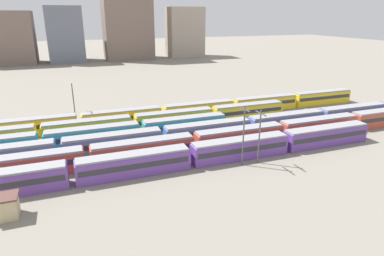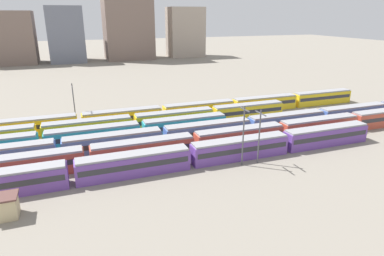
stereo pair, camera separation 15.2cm
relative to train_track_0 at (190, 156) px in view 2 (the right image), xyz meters
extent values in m
plane|color=gray|center=(-23.53, 13.00, -1.90)|extent=(600.00, 600.00, 0.00)
cube|color=#6B429E|center=(-28.35, 0.00, -0.20)|extent=(18.00, 3.00, 3.40)
cube|color=#2D2D33|center=(-28.35, 0.00, 0.20)|extent=(17.20, 3.06, 0.90)
cube|color=#6B429E|center=(-9.45, 0.00, -0.20)|extent=(18.00, 3.00, 3.40)
cube|color=#2D2D33|center=(-9.45, 0.00, 0.20)|extent=(17.20, 3.06, 0.90)
cube|color=#939399|center=(-9.45, 0.00, 1.67)|extent=(17.60, 2.70, 0.35)
cube|color=#6B429E|center=(9.45, 0.00, -0.20)|extent=(18.00, 3.00, 3.40)
cube|color=#2D2D33|center=(9.45, 0.00, 0.20)|extent=(17.20, 3.06, 0.90)
cube|color=#939399|center=(9.45, 0.00, 1.67)|extent=(17.60, 2.70, 0.35)
cube|color=#6B429E|center=(28.35, 0.00, -0.20)|extent=(18.00, 3.00, 3.40)
cube|color=#2D2D33|center=(28.35, 0.00, 0.20)|extent=(17.20, 3.06, 0.90)
cube|color=#939399|center=(28.35, 0.00, 1.67)|extent=(17.60, 2.70, 0.35)
cube|color=#BC4C38|center=(-25.71, 5.20, -0.20)|extent=(18.00, 3.00, 3.40)
cube|color=#2D2D33|center=(-25.71, 5.20, 0.20)|extent=(17.20, 3.06, 0.90)
cube|color=#939399|center=(-25.71, 5.20, 1.67)|extent=(17.60, 2.70, 0.35)
cube|color=#BC4C38|center=(-6.81, 5.20, -0.20)|extent=(18.00, 3.00, 3.40)
cube|color=#2D2D33|center=(-6.81, 5.20, 0.20)|extent=(17.20, 3.06, 0.90)
cube|color=#939399|center=(-6.81, 5.20, 1.67)|extent=(17.60, 2.70, 0.35)
cube|color=#BC4C38|center=(12.09, 5.20, -0.20)|extent=(18.00, 3.00, 3.40)
cube|color=#2D2D33|center=(12.09, 5.20, 0.20)|extent=(17.20, 3.06, 0.90)
cube|color=#939399|center=(12.09, 5.20, 1.67)|extent=(17.60, 2.70, 0.35)
cube|color=#BC4C38|center=(30.99, 5.20, -0.20)|extent=(18.00, 3.00, 3.40)
cube|color=#2D2D33|center=(30.99, 5.20, 0.20)|extent=(17.20, 3.06, 0.90)
cube|color=#939399|center=(30.99, 5.20, 1.67)|extent=(17.60, 2.70, 0.35)
cube|color=#4C70BC|center=(-11.29, 10.40, -0.20)|extent=(18.00, 3.00, 3.40)
cube|color=#2D2D33|center=(-11.29, 10.40, 0.20)|extent=(17.20, 3.06, 0.90)
cube|color=#939399|center=(-11.29, 10.40, 1.67)|extent=(17.60, 2.70, 0.35)
cube|color=#4C70BC|center=(7.61, 10.40, -0.20)|extent=(18.00, 3.00, 3.40)
cube|color=#2D2D33|center=(7.61, 10.40, 0.20)|extent=(17.20, 3.06, 0.90)
cube|color=#939399|center=(7.61, 10.40, 1.67)|extent=(17.60, 2.70, 0.35)
cube|color=#4C70BC|center=(26.51, 10.40, -0.20)|extent=(18.00, 3.00, 3.40)
cube|color=#2D2D33|center=(26.51, 10.40, 0.20)|extent=(17.20, 3.06, 0.90)
cube|color=#939399|center=(26.51, 10.40, 1.67)|extent=(17.60, 2.70, 0.35)
cube|color=#4C70BC|center=(45.41, 10.40, -0.20)|extent=(18.00, 3.00, 3.40)
cube|color=#2D2D33|center=(45.41, 10.40, 0.20)|extent=(17.20, 3.06, 0.90)
cube|color=#939399|center=(45.41, 10.40, 1.67)|extent=(17.60, 2.70, 0.35)
cube|color=teal|center=(-14.44, 15.60, -0.20)|extent=(18.00, 3.00, 3.40)
cube|color=#2D2D33|center=(-14.44, 15.60, 0.20)|extent=(17.20, 3.06, 0.90)
cube|color=#939399|center=(-14.44, 15.60, 1.67)|extent=(17.60, 2.70, 0.35)
cube|color=teal|center=(4.46, 15.60, -0.20)|extent=(18.00, 3.00, 3.40)
cube|color=#2D2D33|center=(4.46, 15.60, 0.20)|extent=(17.20, 3.06, 0.90)
cube|color=#939399|center=(4.46, 15.60, 1.67)|extent=(17.60, 2.70, 0.35)
cube|color=yellow|center=(-15.13, 20.80, -0.20)|extent=(18.00, 3.00, 3.40)
cube|color=#2D2D33|center=(-15.13, 20.80, 0.20)|extent=(17.20, 3.06, 0.90)
cube|color=#939399|center=(-15.13, 20.80, 1.67)|extent=(17.60, 2.70, 0.35)
cube|color=yellow|center=(3.77, 20.80, -0.20)|extent=(18.00, 3.00, 3.40)
cube|color=#2D2D33|center=(3.77, 20.80, 0.20)|extent=(17.20, 3.06, 0.90)
cube|color=#939399|center=(3.77, 20.80, 1.67)|extent=(17.60, 2.70, 0.35)
cube|color=yellow|center=(22.67, 20.80, -0.20)|extent=(18.00, 3.00, 3.40)
cube|color=#2D2D33|center=(22.67, 20.80, 0.20)|extent=(17.20, 3.06, 0.90)
cube|color=#939399|center=(22.67, 20.80, 1.67)|extent=(17.60, 2.70, 0.35)
cube|color=yellow|center=(-26.02, 26.00, -0.20)|extent=(18.00, 3.00, 3.40)
cube|color=#2D2D33|center=(-26.02, 26.00, 0.20)|extent=(17.20, 3.06, 0.90)
cube|color=#939399|center=(-26.02, 26.00, 1.67)|extent=(17.60, 2.70, 0.35)
cube|color=yellow|center=(-7.12, 26.00, -0.20)|extent=(18.00, 3.00, 3.40)
cube|color=#2D2D33|center=(-7.12, 26.00, 0.20)|extent=(17.20, 3.06, 0.90)
cube|color=#939399|center=(-7.12, 26.00, 1.67)|extent=(17.60, 2.70, 0.35)
cube|color=yellow|center=(11.78, 26.00, -0.20)|extent=(18.00, 3.00, 3.40)
cube|color=#2D2D33|center=(11.78, 26.00, 0.20)|extent=(17.20, 3.06, 0.90)
cube|color=#939399|center=(11.78, 26.00, 1.67)|extent=(17.60, 2.70, 0.35)
cube|color=yellow|center=(30.68, 26.00, -0.20)|extent=(18.00, 3.00, 3.40)
cube|color=#2D2D33|center=(30.68, 26.00, 0.20)|extent=(17.20, 3.06, 0.90)
cube|color=#939399|center=(30.68, 26.00, 1.67)|extent=(17.60, 2.70, 0.35)
cube|color=yellow|center=(49.58, 26.00, -0.20)|extent=(18.00, 3.00, 3.40)
cube|color=#2D2D33|center=(49.58, 26.00, 0.20)|extent=(17.20, 3.06, 0.90)
cube|color=#939399|center=(49.58, 26.00, 1.67)|extent=(17.60, 2.70, 0.35)
cylinder|color=#4C4C51|center=(11.43, -2.87, 2.87)|extent=(0.24, 0.24, 9.54)
cube|color=#47474C|center=(11.43, -2.87, 7.04)|extent=(0.16, 3.20, 0.16)
cylinder|color=#4C4C51|center=(-17.29, 29.15, 3.07)|extent=(0.24, 0.24, 9.94)
cube|color=#47474C|center=(-17.29, 29.15, 7.44)|extent=(0.16, 3.20, 0.16)
cylinder|color=#4C4C51|center=(8.47, -2.70, 3.33)|extent=(0.24, 0.24, 10.46)
cube|color=#47474C|center=(8.47, -2.70, 7.96)|extent=(0.16, 3.20, 0.16)
cube|color=#C6B284|center=(-27.11, -6.21, -0.50)|extent=(3.20, 2.60, 2.80)
cube|color=brown|center=(-27.11, -6.21, 1.02)|extent=(3.60, 3.00, 0.24)
cube|color=#7A665B|center=(-46.70, 147.50, 11.19)|extent=(29.28, 20.17, 26.18)
cube|color=slate|center=(-17.01, 147.50, 12.42)|extent=(17.93, 21.91, 28.65)
cube|color=#7A665B|center=(16.15, 147.50, 21.27)|extent=(26.05, 20.79, 46.35)
cube|color=#A89989|center=(50.32, 147.50, 12.37)|extent=(20.57, 14.66, 28.55)
camera|label=1|loc=(-17.58, -48.48, 22.52)|focal=31.21mm
camera|label=2|loc=(-17.43, -48.53, 22.52)|focal=31.21mm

